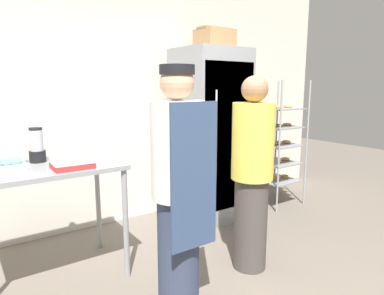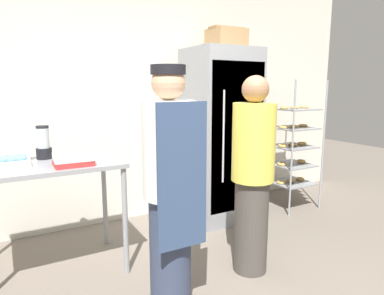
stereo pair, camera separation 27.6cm
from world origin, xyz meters
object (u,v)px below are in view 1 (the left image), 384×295
at_px(person_baker, 178,189).
at_px(blender_pitcher, 37,147).
at_px(donut_box, 6,163).
at_px(baking_rack, 278,144).
at_px(person_customer, 252,174).
at_px(refrigerator, 210,136).
at_px(binder_stack, 72,162).
at_px(cardboard_storage_box, 215,39).

bearing_deg(person_baker, blender_pitcher, 121.56).
bearing_deg(donut_box, person_baker, -45.42).
relative_size(baking_rack, person_customer, 0.99).
relative_size(refrigerator, donut_box, 6.80).
relative_size(binder_stack, person_baker, 0.17).
bearing_deg(blender_pitcher, binder_stack, -65.81).
xyz_separation_m(binder_stack, cardboard_storage_box, (1.85, 0.65, 1.08)).
height_order(refrigerator, baking_rack, refrigerator).
bearing_deg(donut_box, blender_pitcher, 31.92).
bearing_deg(cardboard_storage_box, person_baker, -135.43).
bearing_deg(baking_rack, person_baker, -153.63).
height_order(baking_rack, donut_box, baking_rack).
bearing_deg(cardboard_storage_box, person_customer, -114.85).
height_order(baking_rack, person_baker, person_baker).
height_order(donut_box, blender_pitcher, donut_box).
height_order(cardboard_storage_box, person_baker, cardboard_storage_box).
relative_size(refrigerator, person_customer, 1.20).
bearing_deg(refrigerator, binder_stack, -162.43).
bearing_deg(donut_box, person_customer, -25.07).
bearing_deg(binder_stack, person_customer, -24.15).
height_order(refrigerator, donut_box, refrigerator).
xyz_separation_m(refrigerator, person_baker, (-1.23, -1.24, -0.10)).
height_order(baking_rack, cardboard_storage_box, cardboard_storage_box).
relative_size(binder_stack, person_customer, 0.18).
distance_m(cardboard_storage_box, person_baker, 2.26).
bearing_deg(refrigerator, donut_box, -171.26).
bearing_deg(cardboard_storage_box, donut_box, -169.17).
xyz_separation_m(blender_pitcher, person_customer, (1.45, -0.94, -0.23)).
xyz_separation_m(baking_rack, blender_pitcher, (-2.90, -0.05, 0.27)).
relative_size(refrigerator, person_baker, 1.17).
bearing_deg(cardboard_storage_box, baking_rack, -14.72).
relative_size(binder_stack, cardboard_storage_box, 0.74).
height_order(refrigerator, person_baker, refrigerator).
bearing_deg(person_customer, donut_box, 154.93).
relative_size(blender_pitcher, cardboard_storage_box, 0.71).
distance_m(refrigerator, person_customer, 1.21).
distance_m(refrigerator, donut_box, 2.15).
bearing_deg(blender_pitcher, refrigerator, 5.31).
bearing_deg(refrigerator, person_customer, -111.20).
relative_size(baking_rack, cardboard_storage_box, 4.12).
xyz_separation_m(baking_rack, cardboard_storage_box, (-0.88, 0.23, 1.27)).
height_order(donut_box, person_baker, person_baker).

